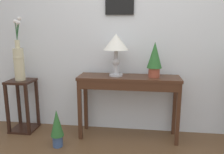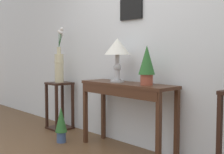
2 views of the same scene
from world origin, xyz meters
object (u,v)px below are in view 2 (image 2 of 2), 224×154
object	(u,v)px
pedestal_stand_left	(60,106)
table_lamp	(117,49)
flower_vase_tall_left	(59,64)
console_table	(125,94)
potted_plant_on_console	(147,63)
potted_plant_floor	(61,123)

from	to	relation	value
pedestal_stand_left	table_lamp	bearing A→B (deg)	-0.16
flower_vase_tall_left	console_table	bearing A→B (deg)	-1.13
table_lamp	potted_plant_on_console	distance (m)	0.49
console_table	pedestal_stand_left	world-z (taller)	console_table
table_lamp	potted_plant_floor	bearing A→B (deg)	-150.10
console_table	pedestal_stand_left	distance (m)	1.46
table_lamp	potted_plant_on_console	bearing A→B (deg)	-0.56
console_table	potted_plant_on_console	world-z (taller)	potted_plant_on_console
console_table	table_lamp	world-z (taller)	table_lamp
potted_plant_on_console	flower_vase_tall_left	xyz separation A→B (m)	(-1.73, 0.01, -0.05)
potted_plant_on_console	potted_plant_floor	xyz separation A→B (m)	(-1.10, -0.37, -0.77)
console_table	potted_plant_floor	size ratio (longest dim) A/B	2.71
console_table	table_lamp	distance (m)	0.53
flower_vase_tall_left	potted_plant_floor	distance (m)	1.03
potted_plant_on_console	console_table	bearing A→B (deg)	-176.62
pedestal_stand_left	potted_plant_floor	world-z (taller)	pedestal_stand_left
table_lamp	flower_vase_tall_left	world-z (taller)	flower_vase_tall_left
flower_vase_tall_left	potted_plant_floor	world-z (taller)	flower_vase_tall_left
console_table	pedestal_stand_left	xyz separation A→B (m)	(-1.42, 0.03, -0.32)
potted_plant_on_console	pedestal_stand_left	size ratio (longest dim) A/B	0.60
pedestal_stand_left	flower_vase_tall_left	world-z (taller)	flower_vase_tall_left
flower_vase_tall_left	potted_plant_on_console	bearing A→B (deg)	-0.34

